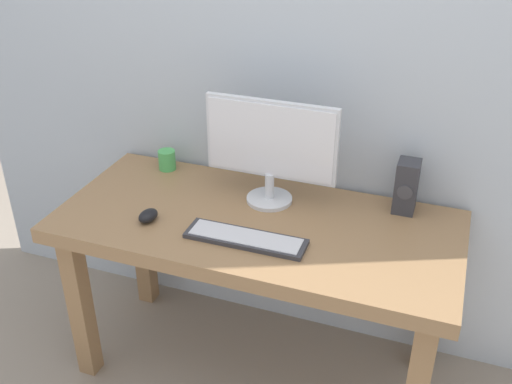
# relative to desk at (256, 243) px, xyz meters

# --- Properties ---
(ground_plane) EXTENTS (6.00, 6.00, 0.00)m
(ground_plane) POSITION_rel_desk_xyz_m (0.00, 0.00, -0.65)
(ground_plane) COLOR gray
(desk) EXTENTS (1.52, 0.69, 0.76)m
(desk) POSITION_rel_desk_xyz_m (0.00, 0.00, 0.00)
(desk) COLOR #936D47
(desk) RESTS_ON ground_plane
(monitor) EXTENTS (0.52, 0.18, 0.42)m
(monitor) POSITION_rel_desk_xyz_m (-0.00, 0.16, 0.34)
(monitor) COLOR silver
(monitor) RESTS_ON desk
(keyboard_primary) EXTENTS (0.44, 0.12, 0.02)m
(keyboard_primary) POSITION_rel_desk_xyz_m (0.01, -0.14, 0.12)
(keyboard_primary) COLOR #333338
(keyboard_primary) RESTS_ON desk
(mouse) EXTENTS (0.07, 0.10, 0.04)m
(mouse) POSITION_rel_desk_xyz_m (-0.38, -0.14, 0.13)
(mouse) COLOR black
(mouse) RESTS_ON desk
(speaker_right) EXTENTS (0.08, 0.10, 0.21)m
(speaker_right) POSITION_rel_desk_xyz_m (0.51, 0.26, 0.21)
(speaker_right) COLOR #333338
(speaker_right) RESTS_ON desk
(coffee_mug) EXTENTS (0.07, 0.07, 0.09)m
(coffee_mug) POSITION_rel_desk_xyz_m (-0.51, 0.26, 0.15)
(coffee_mug) COLOR #4CB259
(coffee_mug) RESTS_ON desk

